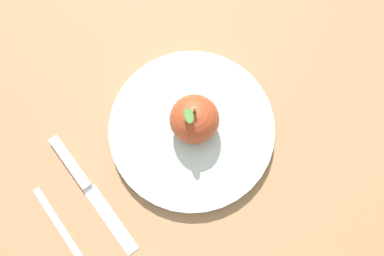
{
  "coord_description": "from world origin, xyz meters",
  "views": [
    {
      "loc": [
        0.05,
        0.1,
        0.56
      ],
      "look_at": [
        -0.04,
        0.0,
        0.02
      ],
      "focal_mm": 36.6,
      "sensor_mm": 36.0,
      "label": 1
    }
  ],
  "objects": [
    {
      "name": "dinner_plate",
      "position": [
        -0.04,
        0.0,
        0.01
      ],
      "size": [
        0.24,
        0.24,
        0.02
      ],
      "color": "#B2C6B2",
      "rests_on": "ground_plane"
    },
    {
      "name": "apple",
      "position": [
        -0.04,
        -0.0,
        0.05
      ],
      "size": [
        0.07,
        0.07,
        0.08
      ],
      "color": "#9E3D1E",
      "rests_on": "dinner_plate"
    },
    {
      "name": "ground_plane",
      "position": [
        0.0,
        0.0,
        0.0
      ],
      "size": [
        2.4,
        2.4,
        0.0
      ],
      "primitive_type": "plane",
      "color": "olive"
    },
    {
      "name": "knife",
      "position": [
        0.13,
        -0.05,
        0.0
      ],
      "size": [
        0.03,
        0.2,
        0.01
      ],
      "color": "silver",
      "rests_on": "ground_plane"
    }
  ]
}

